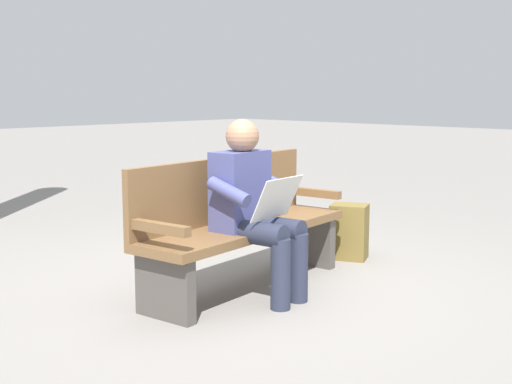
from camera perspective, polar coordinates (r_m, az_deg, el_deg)
The scene contains 4 objects.
ground_plane at distance 4.78m, azimuth -0.79°, elevation -8.06°, with size 40.00×40.00×0.00m, color gray.
bench_near at distance 4.71m, azimuth -1.48°, elevation -2.55°, with size 1.84×0.69×0.90m.
person_seated at distance 4.44m, azimuth -0.20°, elevation -1.02°, with size 0.60×0.60×1.18m.
backpack at distance 5.60m, azimuth 7.81°, elevation -3.34°, with size 0.35×0.36×0.45m.
Camera 1 is at (3.26, 3.21, 1.37)m, focal length 47.74 mm.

